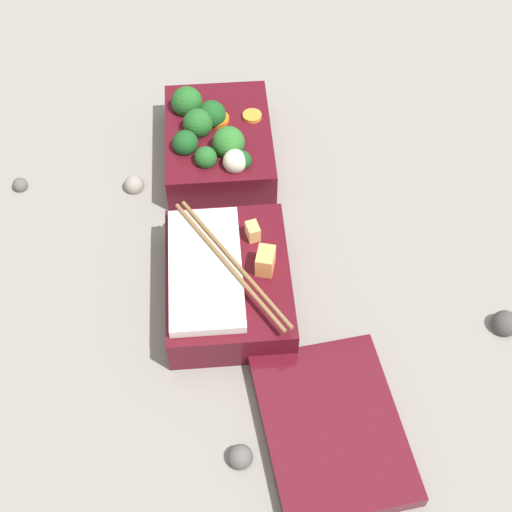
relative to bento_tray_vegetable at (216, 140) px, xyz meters
name	(u,v)px	position (x,y,z in m)	size (l,w,h in m)	color
ground_plane	(224,226)	(0.13, 0.00, -0.03)	(3.00, 3.00, 0.00)	gray
bento_tray_vegetable	(216,140)	(0.00, 0.00, 0.00)	(0.20, 0.15, 0.08)	#510F19
bento_tray_rice	(230,281)	(0.24, 0.01, 0.00)	(0.20, 0.15, 0.08)	#510F19
bento_lid	(332,427)	(0.43, 0.10, -0.02)	(0.19, 0.14, 0.02)	#510F19
pebble_0	(134,185)	(0.05, -0.12, -0.03)	(0.03, 0.03, 0.03)	gray
pebble_1	(20,185)	(0.04, -0.27, -0.03)	(0.02, 0.02, 0.02)	#595651
pebble_2	(238,457)	(0.45, 0.00, -0.03)	(0.03, 0.03, 0.03)	#595651
pebble_3	(505,324)	(0.31, 0.33, -0.03)	(0.03, 0.03, 0.03)	#474442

